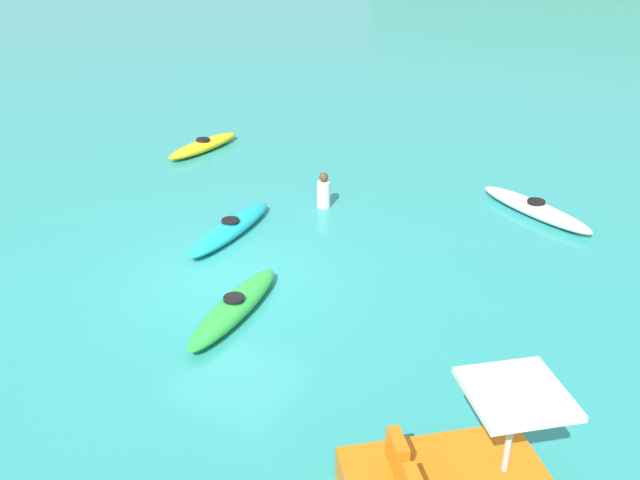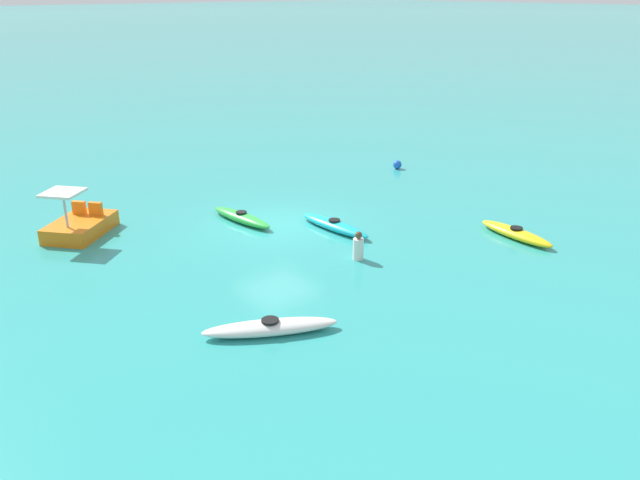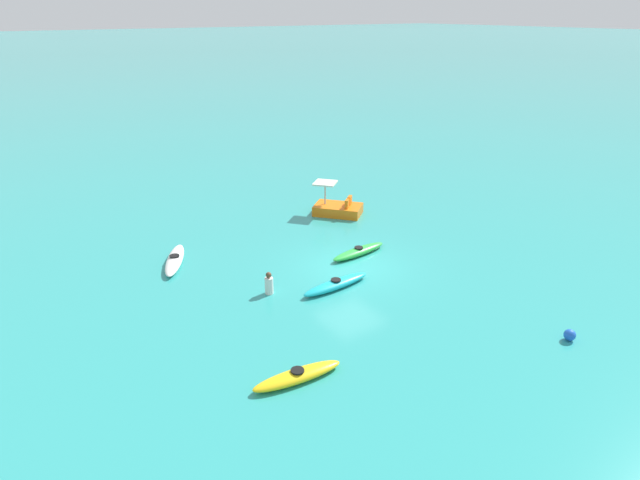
{
  "view_description": "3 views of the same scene",
  "coord_description": "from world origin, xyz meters",
  "px_view_note": "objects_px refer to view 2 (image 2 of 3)",
  "views": [
    {
      "loc": [
        6.88,
        -9.25,
        6.54
      ],
      "look_at": [
        1.08,
        1.63,
        0.41
      ],
      "focal_mm": 37.9,
      "sensor_mm": 36.0,
      "label": 1
    },
    {
      "loc": [
        12.12,
        16.77,
        7.56
      ],
      "look_at": [
        0.68,
        3.13,
        0.55
      ],
      "focal_mm": 36.11,
      "sensor_mm": 36.0,
      "label": 2
    },
    {
      "loc": [
        -16.39,
        13.05,
        9.94
      ],
      "look_at": [
        1.73,
        0.38,
        0.7
      ],
      "focal_mm": 31.16,
      "sensor_mm": 36.0,
      "label": 3
    }
  ],
  "objects_px": {
    "kayak_green": "(241,217)",
    "buoy_blue": "(397,165)",
    "person_near_shore": "(358,247)",
    "kayak_cyan": "(334,225)",
    "kayak_white": "(270,327)",
    "kayak_yellow": "(516,233)",
    "pedal_boat_orange": "(80,225)"
  },
  "relations": [
    {
      "from": "kayak_cyan",
      "to": "buoy_blue",
      "type": "relative_size",
      "value": 8.05
    },
    {
      "from": "buoy_blue",
      "to": "kayak_cyan",
      "type": "bearing_deg",
      "value": 29.08
    },
    {
      "from": "kayak_cyan",
      "to": "person_near_shore",
      "type": "height_order",
      "value": "person_near_shore"
    },
    {
      "from": "kayak_cyan",
      "to": "person_near_shore",
      "type": "xyz_separation_m",
      "value": [
        1.09,
        2.32,
        0.22
      ]
    },
    {
      "from": "person_near_shore",
      "to": "buoy_blue",
      "type": "bearing_deg",
      "value": -142.71
    },
    {
      "from": "kayak_white",
      "to": "person_near_shore",
      "type": "height_order",
      "value": "person_near_shore"
    },
    {
      "from": "person_near_shore",
      "to": "kayak_cyan",
      "type": "bearing_deg",
      "value": -115.15
    },
    {
      "from": "kayak_white",
      "to": "kayak_cyan",
      "type": "distance_m",
      "value": 7.09
    },
    {
      "from": "kayak_cyan",
      "to": "buoy_blue",
      "type": "height_order",
      "value": "buoy_blue"
    },
    {
      "from": "buoy_blue",
      "to": "person_near_shore",
      "type": "distance_m",
      "value": 10.5
    },
    {
      "from": "kayak_white",
      "to": "kayak_green",
      "type": "height_order",
      "value": "same"
    },
    {
      "from": "kayak_cyan",
      "to": "kayak_green",
      "type": "bearing_deg",
      "value": -54.04
    },
    {
      "from": "kayak_yellow",
      "to": "person_near_shore",
      "type": "height_order",
      "value": "person_near_shore"
    },
    {
      "from": "kayak_yellow",
      "to": "kayak_green",
      "type": "relative_size",
      "value": 0.96
    },
    {
      "from": "kayak_green",
      "to": "person_near_shore",
      "type": "bearing_deg",
      "value": 99.58
    },
    {
      "from": "kayak_yellow",
      "to": "kayak_cyan",
      "type": "bearing_deg",
      "value": -47.3
    },
    {
      "from": "person_near_shore",
      "to": "kayak_green",
      "type": "bearing_deg",
      "value": -80.42
    },
    {
      "from": "kayak_green",
      "to": "person_near_shore",
      "type": "xyz_separation_m",
      "value": [
        -0.84,
        4.98,
        0.22
      ]
    },
    {
      "from": "kayak_yellow",
      "to": "person_near_shore",
      "type": "xyz_separation_m",
      "value": [
        5.09,
        -2.01,
        0.22
      ]
    },
    {
      "from": "kayak_green",
      "to": "pedal_boat_orange",
      "type": "distance_m",
      "value": 5.28
    },
    {
      "from": "kayak_yellow",
      "to": "pedal_boat_orange",
      "type": "relative_size",
      "value": 1.02
    },
    {
      "from": "kayak_white",
      "to": "kayak_green",
      "type": "xyz_separation_m",
      "value": [
        -3.76,
        -6.9,
        -0.0
      ]
    },
    {
      "from": "kayak_green",
      "to": "buoy_blue",
      "type": "xyz_separation_m",
      "value": [
        -9.19,
        -1.38,
        0.03
      ]
    },
    {
      "from": "kayak_yellow",
      "to": "pedal_boat_orange",
      "type": "bearing_deg",
      "value": -41.31
    },
    {
      "from": "kayak_green",
      "to": "buoy_blue",
      "type": "distance_m",
      "value": 9.3
    },
    {
      "from": "buoy_blue",
      "to": "person_near_shore",
      "type": "bearing_deg",
      "value": 37.29
    },
    {
      "from": "kayak_yellow",
      "to": "buoy_blue",
      "type": "distance_m",
      "value": 8.98
    },
    {
      "from": "kayak_yellow",
      "to": "buoy_blue",
      "type": "xyz_separation_m",
      "value": [
        -3.27,
        -8.37,
        0.03
      ]
    },
    {
      "from": "kayak_green",
      "to": "kayak_yellow",
      "type": "bearing_deg",
      "value": 130.29
    },
    {
      "from": "kayak_white",
      "to": "buoy_blue",
      "type": "relative_size",
      "value": 8.07
    },
    {
      "from": "kayak_green",
      "to": "pedal_boat_orange",
      "type": "bearing_deg",
      "value": -26.61
    },
    {
      "from": "kayak_white",
      "to": "kayak_yellow",
      "type": "bearing_deg",
      "value": 179.44
    }
  ]
}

